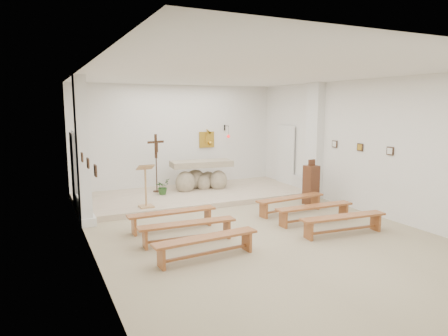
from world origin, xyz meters
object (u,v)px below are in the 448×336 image
bench_left_front (172,216)px  bench_right_third (343,220)px  donation_pedestal (311,185)px  altar (201,177)px  crucifix_stand (156,159)px  lectern (146,186)px  bench_right_second (315,210)px  bench_left_third (206,242)px  bench_right_front (291,201)px  bench_left_second (187,227)px

bench_left_front → bench_right_third: bearing=-32.0°
donation_pedestal → altar: bearing=124.1°
altar → crucifix_stand: bearing=178.6°
lectern → bench_right_third: 5.05m
altar → bench_right_second: bearing=-68.4°
donation_pedestal → bench_left_third: 5.05m
altar → bench_right_front: (1.22, -3.27, -0.21)m
bench_left_second → altar: bearing=67.4°
altar → lectern: size_ratio=1.70×
bench_right_second → crucifix_stand: bearing=122.2°
bench_left_third → bench_right_third: same height
altar → bench_right_third: bearing=-71.3°
crucifix_stand → donation_pedestal: bearing=-50.8°
lectern → bench_left_third: lectern is taller
bench_left_second → bench_right_third: same height
donation_pedestal → bench_right_third: bearing=-119.3°
donation_pedestal → bench_left_front: 4.40m
bench_right_front → bench_left_second: (-3.27, -1.00, 0.00)m
crucifix_stand → bench_left_second: (-0.64, -4.44, -0.87)m
lectern → bench_right_front: lectern is taller
bench_right_second → bench_left_third: bearing=-161.4°
altar → bench_right_third: 5.41m
bench_right_front → donation_pedestal: bearing=21.6°
donation_pedestal → bench_left_third: (-4.35, -2.55, -0.25)m
altar → crucifix_stand: size_ratio=1.12×
bench_right_second → bench_right_third: bearing=-88.4°
donation_pedestal → bench_left_second: donation_pedestal is taller
crucifix_stand → bench_right_third: bearing=-77.1°
bench_left_front → bench_left_second: bearing=-90.6°
lectern → bench_right_second: size_ratio=0.58×
bench_right_third → donation_pedestal: bearing=72.0°
bench_right_front → bench_right_third: (0.00, -2.00, 0.00)m
bench_left_second → bench_right_front: bearing=20.1°
bench_left_second → bench_right_third: size_ratio=1.00×
altar → bench_right_front: 3.49m
altar → lectern: lectern is taller
lectern → donation_pedestal: size_ratio=0.91×
crucifix_stand → bench_right_second: (2.63, -4.44, -0.87)m
donation_pedestal → bench_right_third: size_ratio=0.63×
donation_pedestal → bench_left_third: size_ratio=0.63×
crucifix_stand → bench_left_second: bearing=-111.1°
lectern → bench_right_second: 4.37m
bench_right_second → lectern: bearing=143.6°
donation_pedestal → bench_right_second: bearing=-131.2°
bench_right_second → bench_right_front: bearing=91.6°
lectern → bench_right_third: bearing=-49.0°
altar → bench_right_front: size_ratio=0.98×
crucifix_stand → donation_pedestal: crucifix_stand is taller
bench_right_front → bench_left_second: bearing=-168.6°
bench_right_second → bench_right_third: size_ratio=0.99×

